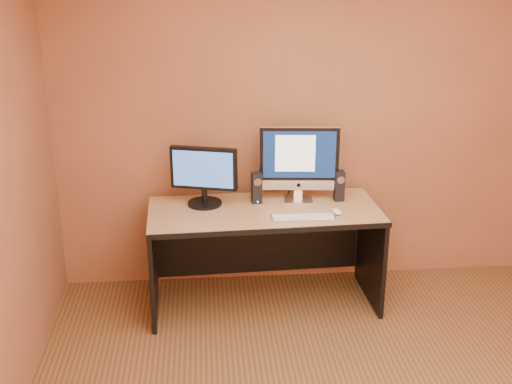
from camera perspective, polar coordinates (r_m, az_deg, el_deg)
walls at (r=3.12m, az=11.68°, el=-2.86°), size 4.00×4.00×2.60m
desk at (r=4.80m, az=0.73°, el=-5.85°), size 1.70×0.80×0.77m
imac at (r=4.73m, az=3.87°, el=2.52°), size 0.61×0.27×0.57m
second_monitor at (r=4.68m, az=-4.65°, el=1.39°), size 0.55×0.38×0.44m
speaker_left at (r=4.74m, az=0.04°, el=0.37°), size 0.08×0.08×0.23m
speaker_right at (r=4.82m, az=7.40°, el=0.56°), size 0.08×0.08×0.23m
keyboard at (r=4.49m, az=4.22°, el=-2.28°), size 0.45×0.14×0.02m
mouse at (r=4.60m, az=7.20°, el=-1.72°), size 0.08×0.12×0.04m
cable_a at (r=4.96m, az=3.81°, el=-0.10°), size 0.08×0.22×0.01m
cable_b at (r=4.94m, az=2.85°, el=-0.19°), size 0.06×0.18×0.01m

